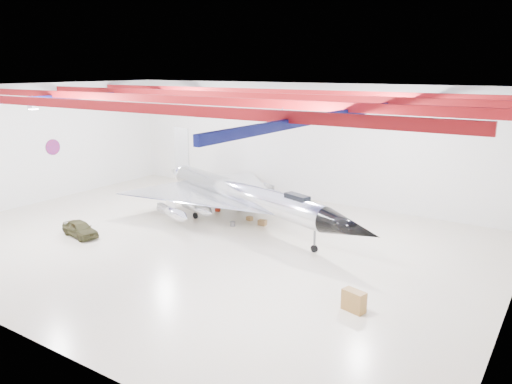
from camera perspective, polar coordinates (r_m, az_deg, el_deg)
The scene contains 16 objects.
floor at distance 36.79m, azimuth -5.96°, elevation -5.66°, with size 40.00×40.00×0.00m, color beige.
wall_back at distance 47.68m, azimuth 5.37°, elevation 5.71°, with size 40.00×40.00×0.00m, color silver.
wall_left at distance 50.32m, azimuth -24.15°, elevation 4.98°, with size 30.00×30.00×0.00m, color silver.
ceiling at distance 34.69m, azimuth -6.43°, elevation 11.72°, with size 40.00×40.00×0.00m, color #0A0F38.
ceiling_structure at distance 34.72m, azimuth -6.40°, elevation 10.61°, with size 39.50×29.50×1.08m.
wall_roundel at distance 51.43m, azimuth -22.20°, elevation 4.77°, with size 1.50×1.50×0.10m, color #B21414.
jet_aircraft at distance 40.08m, azimuth -1.56°, elevation -0.52°, with size 24.76×18.44×6.97m.
jeep at distance 39.75m, azimuth -19.47°, elevation -3.98°, with size 1.43×3.56×1.21m, color #36351B.
desk at distance 27.00m, azimuth 11.12°, elevation -12.11°, with size 1.23×0.62×1.13m, color brown.
toolbox_red at distance 44.25m, azimuth -4.40°, elevation -2.03°, with size 0.41×0.33×0.28m, color maroon.
engine_drum at distance 40.07m, azimuth -2.69°, elevation -3.65°, with size 0.42×0.42×0.38m, color #59595B.
parts_bin at distance 40.24m, azimuth 0.73°, elevation -3.52°, with size 0.62×0.49×0.43m, color olive.
crate_small at distance 46.59m, azimuth -10.90°, elevation -1.41°, with size 0.42×0.34×0.29m, color #59595B.
tool_chest at distance 38.91m, azimuth 8.34°, elevation -4.34°, with size 0.41×0.41×0.36m, color maroon.
oil_barrel at distance 41.49m, azimuth -0.74°, elevation -3.04°, with size 0.49×0.39×0.34m, color olive.
spares_box at distance 42.64m, azimuth 6.55°, elevation -2.64°, with size 0.41×0.41×0.37m, color #59595B.
Camera 1 is at (22.11, -26.70, 12.32)m, focal length 35.00 mm.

